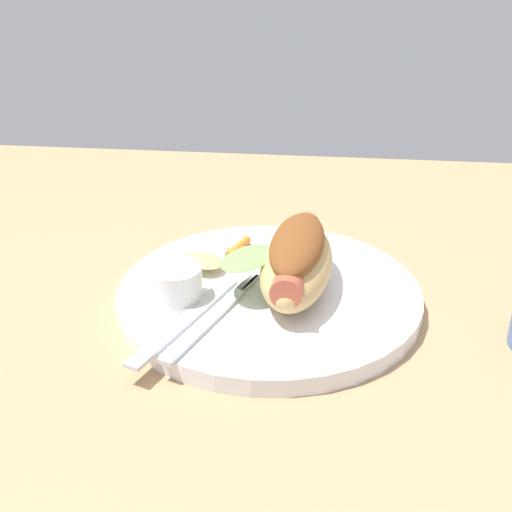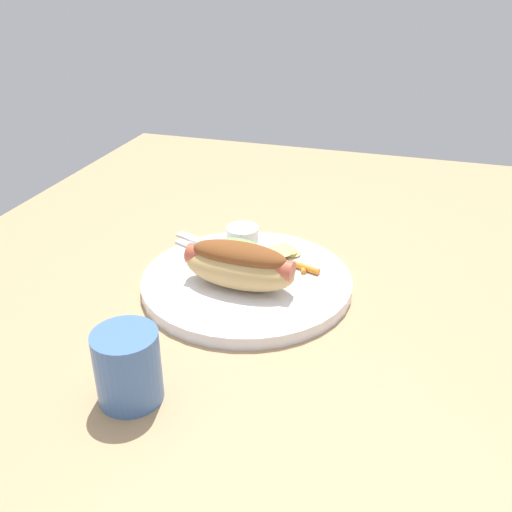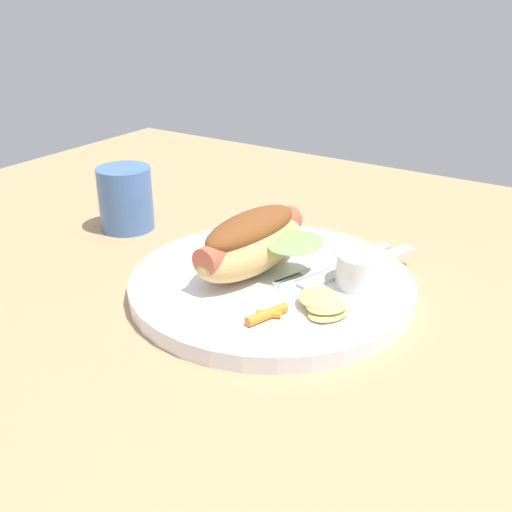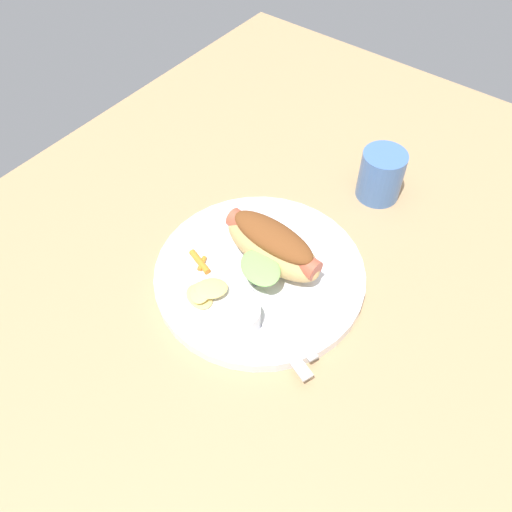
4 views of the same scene
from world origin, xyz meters
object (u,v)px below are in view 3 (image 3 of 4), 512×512
Objects in this scene: fork at (337,263)px; chips_pile at (324,304)px; knife at (359,266)px; sauce_ramekin at (361,270)px; carrot_garnish at (267,314)px; hot_dog at (252,241)px; plate at (271,284)px; drinking_cup at (126,198)px.

fork is 2.36× the size of chips_pile.
fork is 0.98× the size of knife.
sauce_ramekin is at bearing -94.99° from chips_pile.
carrot_garnish is at bearing 46.92° from chips_pile.
hot_dog is 9.73cm from carrot_garnish.
carrot_garnish is at bearing 119.08° from plate.
drinking_cup is (29.54, 1.99, 2.01)cm from knife.
drinking_cup reaches higher than sauce_ramekin.
carrot_garnish is (3.46, 3.70, -0.27)cm from chips_pile.
sauce_ramekin is 0.61× the size of drinking_cup.
carrot_garnish is 29.42cm from drinking_cup.
fork is 1.94× the size of drinking_cup.
sauce_ramekin is 0.32× the size of fork.
carrot_garnish is 0.55× the size of drinking_cup.
knife is 1.98× the size of drinking_cup.
chips_pile reaches higher than fork.
plate is 8.04cm from chips_pile.
hot_dog is 10.46cm from chips_pile.
sauce_ramekin is at bearing -111.91° from carrot_garnish.
plate is 4.55cm from hot_dog.
drinking_cup is at bearing -67.35° from fork.
drinking_cup reaches higher than knife.
hot_dog and drinking_cup have the same top height.
knife is (-8.60, -6.23, -2.90)cm from hot_dog.
plate is at bearing -15.40° from fork.
drinking_cup is (23.31, -4.44, 2.99)cm from plate.
drinking_cup is at bearing -97.35° from hot_dog.
carrot_garnish is at bearing 18.31° from fork.
sauce_ramekin is (-7.80, -3.12, 2.36)cm from plate.
chips_pile is at bearing 166.08° from drinking_cup.
carrot_garnish is at bearing 68.09° from sauce_ramekin.
hot_dog is 1.96× the size of drinking_cup.
sauce_ramekin reaches higher than carrot_garnish.
fork is at bearing -125.12° from plate.
sauce_ramekin is 0.31× the size of knife.
plate is 23.92cm from drinking_cup.
hot_dog is 9.06cm from fork.
chips_pile is 5.07cm from carrot_garnish.
hot_dog reaches higher than plate.
knife is 29.68cm from drinking_cup.
drinking_cup is (31.12, -1.32, 0.63)cm from sauce_ramekin.
hot_dog is 2.39× the size of chips_pile.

